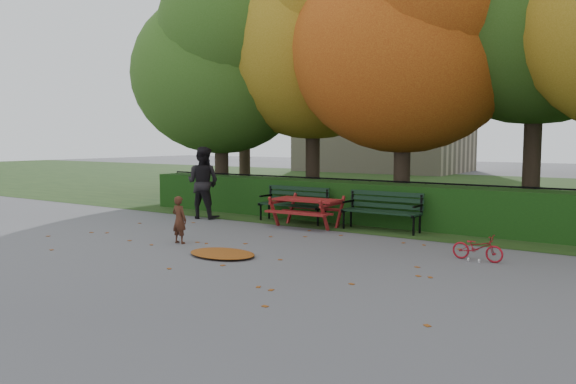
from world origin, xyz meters
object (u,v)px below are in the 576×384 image
Objects in this scene: tree_a at (223,60)px; bench_left at (295,201)px; tree_c at (413,31)px; bench_right at (383,208)px; picnic_table at (307,205)px; child at (179,220)px; tree_f at (247,44)px; bicycle at (478,248)px; tree_b at (319,27)px; adult at (203,183)px.

bench_left is at bearing -25.76° from tree_a.
tree_c is 4.44× the size of bench_right.
tree_c reaches higher than picnic_table.
bench_left is 1.90× the size of child.
tree_f is 11.19m from bench_right.
child is at bearing -94.43° from bench_left.
bench_left is at bearing -133.36° from tree_c.
picnic_table is 1.84× the size of bicycle.
picnic_table is 4.66m from bicycle.
tree_a is 0.85× the size of tree_b.
adult is at bearing -170.41° from bench_right.
tree_b is 6.30m from picnic_table.
tree_f reaches higher than bench_right.
bicycle is (10.91, -7.56, -5.46)m from tree_f.
tree_c is at bearing -112.08° from child.
picnic_table is (4.57, -2.38, -4.00)m from tree_a.
child is (3.60, -5.60, -4.05)m from tree_a.
child is at bearing 113.88° from adult.
bench_left is (3.89, -1.88, -4.00)m from tree_a.
adult is at bearing 83.58° from bicycle.
adult reaches higher than bench_left.
tree_f is 11.99m from child.
tree_a is at bearing -71.19° from adult.
tree_c is at bearing 37.47° from bicycle.
tree_b is at bearing 53.79° from bicycle.
adult reaches higher than bench_right.
tree_c is 6.67m from adult.
adult is at bearing -59.98° from tree_a.
adult is (-2.34, -0.80, 0.42)m from bench_left.
bench_left is 2.08× the size of bicycle.
picnic_table is (-1.71, -0.50, 0.00)m from bench_right.
tree_c reaches higher than bench_left.
bench_left is 1.13× the size of picnic_table.
tree_b is 4.88× the size of bench_right.
child reaches higher than picnic_table.
tree_c is (3.28, -0.78, -0.58)m from tree_b.
tree_a is at bearing 69.44° from bicycle.
tree_b is 10.14× the size of bicycle.
bicycle is (5.08, -2.02, -0.29)m from bench_left.
tree_f reaches higher than picnic_table.
picnic_table is 3.37m from child.
bench_left is 1.00× the size of bench_right.
bench_left is (5.83, -5.54, -5.17)m from tree_f.
tree_b is 9.26× the size of child.
tree_b is 8.42m from child.
tree_b is 5.50× the size of picnic_table.
bicycle is at bearing -23.49° from tree_a.
child is at bearing -59.09° from tree_f.
bench_right is (3.54, -3.04, -4.88)m from tree_b.
picnic_table is at bearing 73.84° from bicycle.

